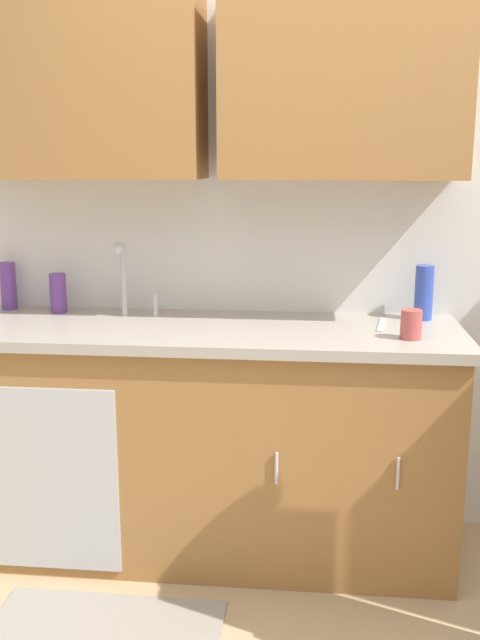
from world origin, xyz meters
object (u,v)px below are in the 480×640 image
at_px(bottle_water_short, 424,293).
at_px(bottle_cleaner_spray, 8,286).
at_px(knife_on_counter, 382,324).
at_px(cup_by_sink, 411,324).
at_px(bottle_soap, 58,293).
at_px(sink, 126,327).

bearing_deg(bottle_water_short, bottle_cleaner_spray, 179.07).
bearing_deg(bottle_cleaner_spray, knife_on_counter, -5.55).
bearing_deg(bottle_cleaner_spray, bottle_water_short, -0.93).
bearing_deg(cup_by_sink, bottle_soap, 167.30).
xyz_separation_m(bottle_water_short, bottle_cleaner_spray, (-1.76, 0.03, -0.01)).
distance_m(sink, bottle_soap, 0.39).
bearing_deg(bottle_water_short, bottle_soap, -179.38).
distance_m(bottle_soap, cup_by_sink, 1.46).
xyz_separation_m(bottle_soap, knife_on_counter, (1.34, -0.11, -0.08)).
bearing_deg(sink, bottle_cleaner_spray, 158.37).
relative_size(bottle_water_short, knife_on_counter, 0.92).
bearing_deg(sink, knife_on_counter, 4.18).
relative_size(bottle_soap, bottle_water_short, 0.75).
relative_size(sink, knife_on_counter, 2.08).
bearing_deg(bottle_soap, cup_by_sink, -12.70).
height_order(sink, bottle_water_short, sink).
xyz_separation_m(sink, knife_on_counter, (1.01, 0.07, 0.02)).
distance_m(bottle_water_short, bottle_cleaner_spray, 1.76).
bearing_deg(cup_by_sink, sink, 172.74).
height_order(bottle_cleaner_spray, knife_on_counter, bottle_cleaner_spray).
bearing_deg(bottle_cleaner_spray, cup_by_sink, -12.41).
xyz_separation_m(sink, bottle_soap, (-0.34, 0.18, 0.10)).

